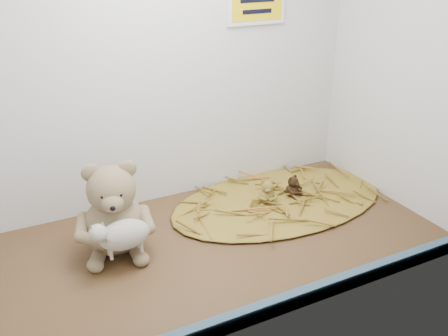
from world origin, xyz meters
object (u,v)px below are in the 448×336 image
toy_lamb (124,235)px  mini_teddy_brown (293,185)px  mini_teddy_tan (267,191)px  main_teddy (113,208)px

toy_lamb → mini_teddy_brown: (53.80, 10.97, -4.33)cm
mini_teddy_brown → toy_lamb: bearing=170.7°
toy_lamb → mini_teddy_tan: 46.36cm
toy_lamb → mini_teddy_tan: size_ratio=2.16×
toy_lamb → mini_teddy_tan: toy_lamb is taller
main_teddy → toy_lamb: 8.89cm
main_teddy → mini_teddy_brown: (53.80, 2.56, -7.20)cm
mini_teddy_tan → mini_teddy_brown: mini_teddy_tan is taller
toy_lamb → main_teddy: bearing=90.0°
toy_lamb → mini_teddy_brown: bearing=11.5°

